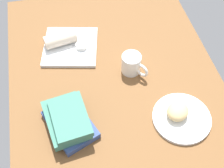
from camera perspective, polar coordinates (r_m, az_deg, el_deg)
dining_table at (r=135.24cm, az=-0.09°, el=3.00°), size 110.00×90.00×4.00cm
round_plate at (r=120.49cm, az=13.12°, el=-6.35°), size 22.85×22.85×1.40cm
scone_pastry at (r=117.94cm, az=12.42°, el=-5.10°), size 12.10×12.16×5.03cm
square_plate at (r=141.64cm, az=-7.92°, el=7.07°), size 29.08×29.08×1.60cm
sauce_cup at (r=138.82cm, az=-5.85°, el=7.28°), size 5.19×5.19×2.02cm
breakfast_wrap at (r=140.19cm, az=-9.82°, el=8.42°), size 8.70×15.41×6.23cm
book_stack at (r=114.04cm, az=-8.29°, el=-6.98°), size 24.81×21.04×8.51cm
coffee_mug at (r=128.57cm, az=3.82°, el=3.84°), size 11.62×10.01×8.97cm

